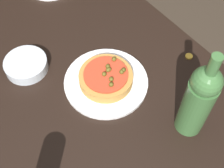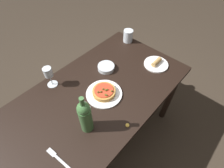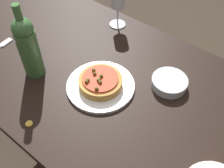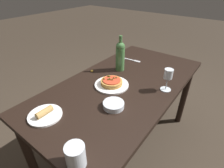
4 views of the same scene
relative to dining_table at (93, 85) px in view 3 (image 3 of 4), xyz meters
The scene contains 8 objects.
ground_plane 0.65m from the dining_table, ahead, with size 14.00×14.00×0.00m, color #382D23.
dining_table is the anchor object (origin of this frame).
dinner_plate 0.14m from the dining_table, 28.14° to the right, with size 0.25×0.25×0.01m.
pizza 0.16m from the dining_table, 28.44° to the right, with size 0.16×0.16×0.05m.
wine_glass 0.38m from the dining_table, 108.79° to the left, with size 0.08×0.08×0.16m.
wine_bottle 0.31m from the dining_table, 138.31° to the right, with size 0.08×0.08×0.30m.
side_bowl 0.32m from the dining_table, 22.61° to the left, with size 0.13×0.13×0.03m.
bottle_cap 0.33m from the dining_table, 88.76° to the right, with size 0.02×0.02×0.01m.
Camera 3 is at (0.52, -0.52, 1.48)m, focal length 42.00 mm.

